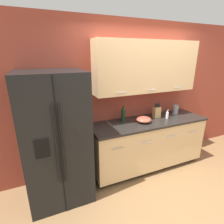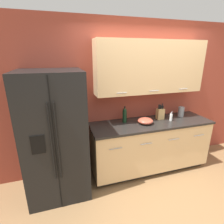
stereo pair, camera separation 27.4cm
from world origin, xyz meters
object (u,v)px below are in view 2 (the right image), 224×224
wine_bottle (125,115)px  steel_canister (181,112)px  refrigerator (56,136)px  soap_dispenser (171,117)px  mixing_bowl (145,121)px  knife_block (160,113)px

wine_bottle → steel_canister: wine_bottle is taller
refrigerator → steel_canister: refrigerator is taller
soap_dispenser → mixing_bowl: soap_dispenser is taller
refrigerator → mixing_bowl: 1.45m
steel_canister → mixing_bowl: 0.81m
mixing_bowl → wine_bottle: bearing=151.6°
knife_block → steel_canister: bearing=0.9°
knife_block → mixing_bowl: 0.38m
soap_dispenser → steel_canister: size_ratio=0.81×
wine_bottle → mixing_bowl: size_ratio=1.10×
steel_canister → mixing_bowl: steel_canister is taller
steel_canister → mixing_bowl: (-0.80, -0.13, -0.04)m
soap_dispenser → mixing_bowl: (-0.50, 0.01, -0.02)m
knife_block → soap_dispenser: (0.14, -0.12, -0.04)m
knife_block → steel_canister: 0.45m
wine_bottle → soap_dispenser: size_ratio=1.74×
wine_bottle → mixing_bowl: bearing=-28.4°
knife_block → soap_dispenser: knife_block is taller
refrigerator → knife_block: bearing=4.9°
mixing_bowl → soap_dispenser: bearing=-0.6°
steel_canister → refrigerator: bearing=-175.9°
wine_bottle → steel_canister: size_ratio=1.41×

